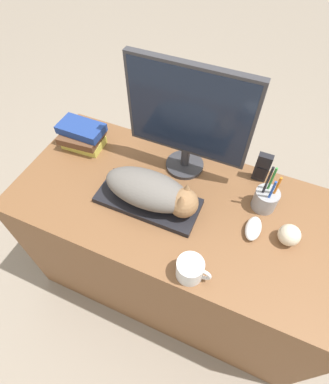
{
  "coord_description": "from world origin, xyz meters",
  "views": [
    {
      "loc": [
        0.22,
        -0.34,
        1.73
      ],
      "look_at": [
        -0.06,
        0.3,
        0.82
      ],
      "focal_mm": 28.0,
      "sensor_mm": 36.0,
      "label": 1
    }
  ],
  "objects_px": {
    "pen_cup": "(266,199)",
    "baseball": "(289,235)",
    "phone": "(262,168)",
    "book_stack": "(82,135)",
    "computer_mouse": "(253,228)",
    "monitor": "(188,117)",
    "keyboard": "(148,201)",
    "cat": "(154,191)",
    "coffee_mug": "(191,269)"
  },
  "relations": [
    {
      "from": "pen_cup",
      "to": "baseball",
      "type": "xyz_separation_m",
      "value": [
        0.11,
        -0.12,
        -0.01
      ]
    },
    {
      "from": "phone",
      "to": "book_stack",
      "type": "relative_size",
      "value": 0.67
    },
    {
      "from": "computer_mouse",
      "to": "monitor",
      "type": "bearing_deg",
      "value": 149.99
    },
    {
      "from": "monitor",
      "to": "book_stack",
      "type": "xyz_separation_m",
      "value": [
        -0.47,
        -0.06,
        -0.21
      ]
    },
    {
      "from": "keyboard",
      "to": "monitor",
      "type": "bearing_deg",
      "value": 75.6
    },
    {
      "from": "pen_cup",
      "to": "book_stack",
      "type": "bearing_deg",
      "value": 178.93
    },
    {
      "from": "cat",
      "to": "monitor",
      "type": "relative_size",
      "value": 0.77
    },
    {
      "from": "pen_cup",
      "to": "baseball",
      "type": "height_order",
      "value": "pen_cup"
    },
    {
      "from": "phone",
      "to": "book_stack",
      "type": "distance_m",
      "value": 0.8
    },
    {
      "from": "keyboard",
      "to": "phone",
      "type": "bearing_deg",
      "value": 38.92
    },
    {
      "from": "keyboard",
      "to": "book_stack",
      "type": "height_order",
      "value": "book_stack"
    },
    {
      "from": "book_stack",
      "to": "pen_cup",
      "type": "bearing_deg",
      "value": -1.07
    },
    {
      "from": "monitor",
      "to": "baseball",
      "type": "xyz_separation_m",
      "value": [
        0.47,
        -0.19,
        -0.23
      ]
    },
    {
      "from": "pen_cup",
      "to": "baseball",
      "type": "bearing_deg",
      "value": -46.61
    },
    {
      "from": "pen_cup",
      "to": "book_stack",
      "type": "distance_m",
      "value": 0.83
    },
    {
      "from": "cat",
      "to": "book_stack",
      "type": "relative_size",
      "value": 1.85
    },
    {
      "from": "cat",
      "to": "monitor",
      "type": "distance_m",
      "value": 0.3
    },
    {
      "from": "pen_cup",
      "to": "baseball",
      "type": "relative_size",
      "value": 2.84
    },
    {
      "from": "coffee_mug",
      "to": "monitor",
      "type": "bearing_deg",
      "value": 113.41
    },
    {
      "from": "coffee_mug",
      "to": "keyboard",
      "type": "bearing_deg",
      "value": 140.45
    },
    {
      "from": "monitor",
      "to": "pen_cup",
      "type": "bearing_deg",
      "value": -11.58
    },
    {
      "from": "cat",
      "to": "coffee_mug",
      "type": "relative_size",
      "value": 3.11
    },
    {
      "from": "coffee_mug",
      "to": "cat",
      "type": "bearing_deg",
      "value": 137.36
    },
    {
      "from": "computer_mouse",
      "to": "cat",
      "type": "bearing_deg",
      "value": -174.42
    },
    {
      "from": "monitor",
      "to": "baseball",
      "type": "bearing_deg",
      "value": -22.12
    },
    {
      "from": "coffee_mug",
      "to": "phone",
      "type": "xyz_separation_m",
      "value": [
        0.12,
        0.51,
        0.03
      ]
    },
    {
      "from": "cat",
      "to": "computer_mouse",
      "type": "distance_m",
      "value": 0.39
    },
    {
      "from": "computer_mouse",
      "to": "baseball",
      "type": "relative_size",
      "value": 1.35
    },
    {
      "from": "coffee_mug",
      "to": "baseball",
      "type": "height_order",
      "value": "coffee_mug"
    },
    {
      "from": "computer_mouse",
      "to": "baseball",
      "type": "xyz_separation_m",
      "value": [
        0.12,
        0.01,
        0.02
      ]
    },
    {
      "from": "keyboard",
      "to": "computer_mouse",
      "type": "relative_size",
      "value": 3.8
    },
    {
      "from": "book_stack",
      "to": "cat",
      "type": "bearing_deg",
      "value": -22.37
    },
    {
      "from": "cat",
      "to": "baseball",
      "type": "distance_m",
      "value": 0.51
    },
    {
      "from": "monitor",
      "to": "coffee_mug",
      "type": "bearing_deg",
      "value": -66.59
    },
    {
      "from": "computer_mouse",
      "to": "pen_cup",
      "type": "distance_m",
      "value": 0.13
    },
    {
      "from": "keyboard",
      "to": "book_stack",
      "type": "xyz_separation_m",
      "value": [
        -0.41,
        0.18,
        0.04
      ]
    },
    {
      "from": "cat",
      "to": "coffee_mug",
      "type": "bearing_deg",
      "value": -42.64
    },
    {
      "from": "baseball",
      "to": "book_stack",
      "type": "height_order",
      "value": "book_stack"
    },
    {
      "from": "monitor",
      "to": "coffee_mug",
      "type": "distance_m",
      "value": 0.54
    },
    {
      "from": "coffee_mug",
      "to": "book_stack",
      "type": "height_order",
      "value": "book_stack"
    },
    {
      "from": "monitor",
      "to": "phone",
      "type": "height_order",
      "value": "monitor"
    },
    {
      "from": "keyboard",
      "to": "phone",
      "type": "height_order",
      "value": "phone"
    },
    {
      "from": "cat",
      "to": "pen_cup",
      "type": "distance_m",
      "value": 0.43
    },
    {
      "from": "computer_mouse",
      "to": "book_stack",
      "type": "bearing_deg",
      "value": 170.12
    },
    {
      "from": "monitor",
      "to": "computer_mouse",
      "type": "distance_m",
      "value": 0.47
    },
    {
      "from": "monitor",
      "to": "keyboard",
      "type": "bearing_deg",
      "value": -104.4
    },
    {
      "from": "keyboard",
      "to": "coffee_mug",
      "type": "distance_m",
      "value": 0.33
    },
    {
      "from": "computer_mouse",
      "to": "pen_cup",
      "type": "bearing_deg",
      "value": 85.36
    },
    {
      "from": "monitor",
      "to": "book_stack",
      "type": "height_order",
      "value": "monitor"
    },
    {
      "from": "computer_mouse",
      "to": "pen_cup",
      "type": "height_order",
      "value": "pen_cup"
    }
  ]
}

